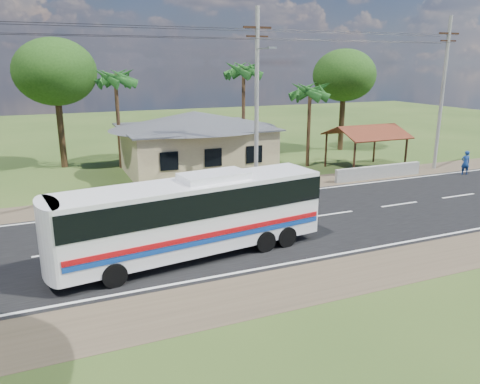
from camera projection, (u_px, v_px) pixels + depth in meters
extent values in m
plane|color=#2B4719|center=(256.00, 225.00, 23.22)|extent=(120.00, 120.00, 0.00)
cube|color=black|center=(256.00, 225.00, 23.21)|extent=(120.00, 10.00, 0.02)
cube|color=brown|center=(212.00, 193.00, 28.98)|extent=(120.00, 3.00, 0.01)
cube|color=brown|center=(329.00, 279.00, 17.44)|extent=(120.00, 3.00, 0.01)
cube|color=silver|center=(222.00, 200.00, 27.38)|extent=(120.00, 0.15, 0.01)
cube|color=silver|center=(304.00, 260.00, 19.04)|extent=(120.00, 0.15, 0.01)
cube|color=silver|center=(256.00, 225.00, 23.21)|extent=(120.00, 0.15, 0.01)
cube|color=#C6B684|center=(195.00, 149.00, 34.70)|extent=(10.00, 8.00, 3.20)
cube|color=#4C4F54|center=(194.00, 127.00, 34.26)|extent=(10.60, 8.60, 0.10)
pyramid|color=#4C4F54|center=(194.00, 111.00, 33.96)|extent=(12.40, 10.00, 1.20)
cube|color=black|center=(169.00, 161.00, 29.98)|extent=(1.20, 0.08, 1.20)
cube|color=black|center=(213.00, 158.00, 31.11)|extent=(1.20, 0.08, 1.20)
cube|color=black|center=(254.00, 154.00, 32.23)|extent=(1.20, 0.08, 1.20)
cylinder|color=#341F13|center=(354.00, 159.00, 32.83)|extent=(0.16, 0.16, 2.60)
cylinder|color=#341F13|center=(326.00, 150.00, 36.02)|extent=(0.16, 0.16, 2.60)
cylinder|color=#341F13|center=(406.00, 154.00, 34.55)|extent=(0.16, 0.16, 2.60)
cylinder|color=#341F13|center=(374.00, 146.00, 37.75)|extent=(0.16, 0.16, 2.60)
cube|color=maroon|center=(376.00, 133.00, 33.88)|extent=(5.20, 2.28, 0.90)
cube|color=maroon|center=(358.00, 129.00, 35.84)|extent=(5.20, 2.28, 0.90)
cube|color=#341F13|center=(367.00, 126.00, 34.77)|extent=(5.20, 0.12, 0.12)
cube|color=#9E9E99|center=(378.00, 172.00, 32.56)|extent=(7.00, 0.30, 0.90)
cylinder|color=#9E9E99|center=(257.00, 101.00, 28.64)|extent=(0.26, 0.26, 11.00)
cube|color=#341F13|center=(257.00, 27.00, 27.49)|extent=(1.80, 0.12, 0.12)
cube|color=#341F13|center=(257.00, 36.00, 27.63)|extent=(1.40, 0.10, 0.10)
cylinder|color=#9E9E99|center=(442.00, 95.00, 34.26)|extent=(0.26, 0.26, 11.00)
cube|color=#341F13|center=(449.00, 33.00, 33.11)|extent=(1.80, 0.12, 0.12)
cube|color=#341F13|center=(448.00, 41.00, 33.25)|extent=(1.40, 0.10, 0.10)
cylinder|color=gray|center=(264.00, 48.00, 26.93)|extent=(0.08, 2.00, 0.08)
cube|color=gray|center=(272.00, 48.00, 26.04)|extent=(0.50, 0.18, 0.12)
cylinder|color=black|center=(119.00, 27.00, 24.55)|extent=(16.00, 0.02, 0.02)
cylinder|color=black|center=(362.00, 34.00, 30.36)|extent=(15.00, 0.02, 0.02)
cylinder|color=#47301E|center=(309.00, 128.00, 35.74)|extent=(0.28, 0.28, 6.00)
cylinder|color=#47301E|center=(243.00, 114.00, 38.22)|extent=(0.28, 0.28, 7.50)
cylinder|color=#47301E|center=(118.00, 122.00, 34.99)|extent=(0.28, 0.28, 7.00)
cylinder|color=#47301E|center=(61.00, 129.00, 35.40)|extent=(0.50, 0.50, 5.95)
ellipsoid|color=#193B10|center=(55.00, 72.00, 34.29)|extent=(6.00, 6.00, 4.92)
cylinder|color=#47301E|center=(342.00, 119.00, 42.67)|extent=(0.50, 0.50, 5.60)
ellipsoid|color=#193B10|center=(344.00, 75.00, 41.62)|extent=(5.60, 5.60, 4.59)
cube|color=white|center=(194.00, 215.00, 19.07)|extent=(11.28, 3.73, 2.77)
cube|color=black|center=(194.00, 199.00, 18.88)|extent=(11.34, 3.79, 1.02)
cube|color=black|center=(49.00, 230.00, 16.27)|extent=(0.39, 2.12, 1.66)
cube|color=#B20A10|center=(207.00, 235.00, 18.23)|extent=(10.80, 1.46, 0.20)
cube|color=navy|center=(207.00, 241.00, 18.29)|extent=(10.80, 1.46, 0.20)
cube|color=white|center=(214.00, 176.00, 19.11)|extent=(2.94, 1.83, 0.28)
cylinder|color=black|center=(114.00, 275.00, 16.74)|extent=(0.96, 0.44, 0.92)
cylinder|color=black|center=(99.00, 255.00, 18.51)|extent=(0.96, 0.44, 0.92)
cylinder|color=black|center=(265.00, 241.00, 19.89)|extent=(0.96, 0.44, 0.92)
cylinder|color=black|center=(240.00, 227.00, 21.66)|extent=(0.96, 0.44, 0.92)
cylinder|color=black|center=(286.00, 237.00, 20.43)|extent=(0.96, 0.44, 0.92)
cylinder|color=black|center=(260.00, 223.00, 22.20)|extent=(0.96, 0.44, 0.92)
imported|color=black|center=(274.00, 178.00, 30.52)|extent=(2.04, 1.42, 1.02)
imported|color=navy|center=(465.00, 163.00, 33.52)|extent=(0.74, 0.60, 1.75)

